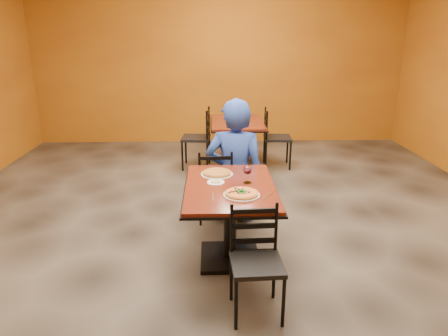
{
  "coord_description": "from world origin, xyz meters",
  "views": [
    {
      "loc": [
        -0.17,
        -3.93,
        2.05
      ],
      "look_at": [
        -0.05,
        -0.3,
        0.85
      ],
      "focal_mm": 32.68,
      "sensor_mm": 36.0,
      "label": 1
    }
  ],
  "objects_px": {
    "table_second": "(237,133)",
    "chair_second_right": "(277,138)",
    "chair_main_near": "(257,265)",
    "plate_far": "(217,174)",
    "plate_main": "(242,195)",
    "side_plate": "(216,182)",
    "chair_second_left": "(196,138)",
    "chair_main_far": "(215,184)",
    "pizza_main": "(242,193)",
    "table_main": "(230,205)",
    "diner": "(235,160)",
    "wine_glass": "(247,174)",
    "pizza_far": "(217,173)"
  },
  "relations": [
    {
      "from": "table_second",
      "to": "chair_main_near",
      "type": "bearing_deg",
      "value": -91.24
    },
    {
      "from": "table_main",
      "to": "wine_glass",
      "type": "relative_size",
      "value": 6.83
    },
    {
      "from": "chair_main_far",
      "to": "chair_second_left",
      "type": "height_order",
      "value": "chair_second_left"
    },
    {
      "from": "table_second",
      "to": "chair_main_near",
      "type": "xyz_separation_m",
      "value": [
        -0.08,
        -3.64,
        -0.14
      ]
    },
    {
      "from": "pizza_main",
      "to": "side_plate",
      "type": "relative_size",
      "value": 1.77
    },
    {
      "from": "pizza_main",
      "to": "plate_far",
      "type": "relative_size",
      "value": 0.92
    },
    {
      "from": "chair_second_right",
      "to": "pizza_main",
      "type": "height_order",
      "value": "chair_second_right"
    },
    {
      "from": "chair_main_far",
      "to": "plate_main",
      "type": "xyz_separation_m",
      "value": [
        0.21,
        -1.15,
        0.33
      ]
    },
    {
      "from": "chair_main_near",
      "to": "wine_glass",
      "type": "relative_size",
      "value": 4.68
    },
    {
      "from": "chair_main_near",
      "to": "plate_far",
      "type": "distance_m",
      "value": 1.18
    },
    {
      "from": "table_second",
      "to": "pizza_main",
      "type": "distance_m",
      "value": 3.09
    },
    {
      "from": "table_second",
      "to": "pizza_main",
      "type": "relative_size",
      "value": 4.34
    },
    {
      "from": "table_second",
      "to": "wine_glass",
      "type": "distance_m",
      "value": 2.8
    },
    {
      "from": "pizza_main",
      "to": "plate_far",
      "type": "height_order",
      "value": "pizza_main"
    },
    {
      "from": "plate_main",
      "to": "plate_far",
      "type": "relative_size",
      "value": 1.0
    },
    {
      "from": "diner",
      "to": "wine_glass",
      "type": "xyz_separation_m",
      "value": [
        0.06,
        -0.89,
        0.14
      ]
    },
    {
      "from": "table_main",
      "to": "chair_second_right",
      "type": "relative_size",
      "value": 1.32
    },
    {
      "from": "plate_far",
      "to": "table_main",
      "type": "bearing_deg",
      "value": -68.92
    },
    {
      "from": "chair_second_right",
      "to": "pizza_far",
      "type": "relative_size",
      "value": 3.34
    },
    {
      "from": "table_second",
      "to": "pizza_main",
      "type": "height_order",
      "value": "pizza_main"
    },
    {
      "from": "diner",
      "to": "chair_main_near",
      "type": "bearing_deg",
      "value": 100.99
    },
    {
      "from": "plate_main",
      "to": "side_plate",
      "type": "height_order",
      "value": "same"
    },
    {
      "from": "chair_main_far",
      "to": "pizza_main",
      "type": "distance_m",
      "value": 1.22
    },
    {
      "from": "chair_main_far",
      "to": "side_plate",
      "type": "distance_m",
      "value": 0.91
    },
    {
      "from": "table_main",
      "to": "pizza_main",
      "type": "relative_size",
      "value": 4.33
    },
    {
      "from": "diner",
      "to": "side_plate",
      "type": "bearing_deg",
      "value": 84.42
    },
    {
      "from": "chair_main_near",
      "to": "chair_main_far",
      "type": "height_order",
      "value": "chair_main_far"
    },
    {
      "from": "plate_main",
      "to": "side_plate",
      "type": "xyz_separation_m",
      "value": [
        -0.21,
        0.31,
        0.0
      ]
    },
    {
      "from": "wine_glass",
      "to": "plate_far",
      "type": "bearing_deg",
      "value": 139.26
    },
    {
      "from": "pizza_main",
      "to": "pizza_far",
      "type": "distance_m",
      "value": 0.58
    },
    {
      "from": "chair_second_right",
      "to": "pizza_far",
      "type": "bearing_deg",
      "value": 161.84
    },
    {
      "from": "chair_main_near",
      "to": "plate_far",
      "type": "bearing_deg",
      "value": 101.32
    },
    {
      "from": "pizza_main",
      "to": "side_plate",
      "type": "bearing_deg",
      "value": 124.8
    },
    {
      "from": "chair_second_right",
      "to": "pizza_main",
      "type": "distance_m",
      "value": 3.2
    },
    {
      "from": "chair_second_left",
      "to": "side_plate",
      "type": "relative_size",
      "value": 5.95
    },
    {
      "from": "chair_second_left",
      "to": "pizza_main",
      "type": "height_order",
      "value": "chair_second_left"
    },
    {
      "from": "table_second",
      "to": "plate_far",
      "type": "relative_size",
      "value": 3.98
    },
    {
      "from": "diner",
      "to": "pizza_far",
      "type": "distance_m",
      "value": 0.69
    },
    {
      "from": "pizza_main",
      "to": "side_plate",
      "type": "height_order",
      "value": "pizza_main"
    },
    {
      "from": "chair_main_far",
      "to": "side_plate",
      "type": "height_order",
      "value": "chair_main_far"
    },
    {
      "from": "chair_main_near",
      "to": "pizza_far",
      "type": "height_order",
      "value": "chair_main_near"
    },
    {
      "from": "chair_main_near",
      "to": "chair_second_right",
      "type": "height_order",
      "value": "chair_second_right"
    },
    {
      "from": "pizza_main",
      "to": "side_plate",
      "type": "distance_m",
      "value": 0.38
    },
    {
      "from": "table_second",
      "to": "chair_main_near",
      "type": "relative_size",
      "value": 1.46
    },
    {
      "from": "table_second",
      "to": "pizza_main",
      "type": "xyz_separation_m",
      "value": [
        -0.16,
        -3.08,
        0.21
      ]
    },
    {
      "from": "plate_main",
      "to": "chair_second_left",
      "type": "bearing_deg",
      "value": 99.1
    },
    {
      "from": "diner",
      "to": "plate_far",
      "type": "distance_m",
      "value": 0.69
    },
    {
      "from": "table_second",
      "to": "chair_second_right",
      "type": "height_order",
      "value": "chair_second_right"
    },
    {
      "from": "pizza_far",
      "to": "chair_second_left",
      "type": "bearing_deg",
      "value": 96.58
    },
    {
      "from": "chair_second_left",
      "to": "plate_far",
      "type": "relative_size",
      "value": 3.07
    }
  ]
}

